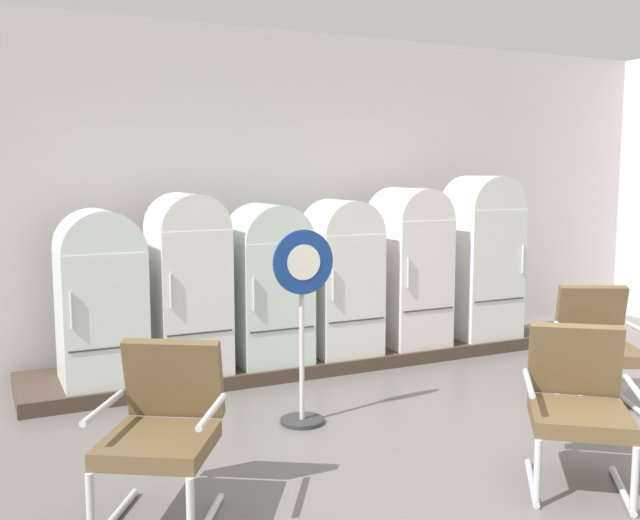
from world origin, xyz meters
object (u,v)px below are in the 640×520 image
object	(u,v)px
armchair_left	(163,424)
armchair_center	(578,400)
refrigerator_3	(342,272)
refrigerator_0	(100,292)
refrigerator_2	(268,279)
armchair_right	(598,341)
refrigerator_5	(482,252)
sign_stand	(303,330)
refrigerator_1	(188,277)
refrigerator_4	(409,261)

from	to	relation	value
armchair_left	armchair_center	distance (m)	2.34
refrigerator_3	armchair_left	world-z (taller)	refrigerator_3
refrigerator_0	refrigerator_2	bearing A→B (deg)	-0.51
refrigerator_0	armchair_right	world-z (taller)	refrigerator_0
refrigerator_5	sign_stand	world-z (taller)	refrigerator_5
armchair_center	sign_stand	xyz separation A→B (m)	(-1.02, 1.60, 0.18)
refrigerator_2	refrigerator_3	bearing A→B (deg)	-1.38
refrigerator_1	refrigerator_5	size ratio (longest dim) A/B	0.92
refrigerator_2	armchair_center	size ratio (longest dim) A/B	1.54
refrigerator_4	refrigerator_5	size ratio (longest dim) A/B	0.93
refrigerator_1	sign_stand	bearing A→B (deg)	-70.91
refrigerator_0	refrigerator_4	distance (m)	2.94
refrigerator_0	armchair_center	xyz separation A→B (m)	(2.20, -2.92, -0.35)
refrigerator_1	refrigerator_5	world-z (taller)	refrigerator_5
refrigerator_1	armchair_right	xyz separation A→B (m)	(2.71, -1.93, -0.42)
refrigerator_1	armchair_center	world-z (taller)	refrigerator_1
refrigerator_0	refrigerator_2	xyz separation A→B (m)	(1.44, -0.01, 0.01)
armchair_center	sign_stand	distance (m)	1.91
refrigerator_1	refrigerator_5	distance (m)	3.06
refrigerator_5	armchair_left	distance (m)	4.47
refrigerator_5	armchair_center	xyz separation A→B (m)	(-1.58, -2.89, -0.49)
sign_stand	armchair_right	bearing A→B (deg)	-14.89
armchair_right	sign_stand	xyz separation A→B (m)	(-2.25, 0.60, 0.18)
refrigerator_4	sign_stand	bearing A→B (deg)	-142.58
refrigerator_1	armchair_right	distance (m)	3.35
refrigerator_3	armchair_left	bearing A→B (deg)	-134.67
armchair_right	refrigerator_0	bearing A→B (deg)	150.78
refrigerator_4	sign_stand	size ratio (longest dim) A/B	1.09
refrigerator_1	refrigerator_3	bearing A→B (deg)	-1.54
refrigerator_5	armchair_right	distance (m)	1.99
armchair_left	sign_stand	bearing A→B (deg)	37.73
sign_stand	refrigerator_0	bearing A→B (deg)	131.83
refrigerator_3	refrigerator_4	xyz separation A→B (m)	(0.77, 0.05, 0.06)
refrigerator_2	refrigerator_3	size ratio (longest dim) A/B	0.98
refrigerator_5	armchair_right	bearing A→B (deg)	-100.65
armchair_left	armchair_right	distance (m)	3.50
armchair_right	armchair_left	bearing A→B (deg)	-174.15
refrigerator_4	sign_stand	distance (m)	2.23
refrigerator_2	refrigerator_4	bearing A→B (deg)	1.41
refrigerator_2	refrigerator_5	size ratio (longest dim) A/B	0.85
refrigerator_0	sign_stand	distance (m)	1.78
refrigerator_1	refrigerator_2	distance (m)	0.73
refrigerator_0	refrigerator_5	bearing A→B (deg)	-0.42
refrigerator_2	refrigerator_0	bearing A→B (deg)	179.49
refrigerator_3	armchair_center	bearing A→B (deg)	-89.36
refrigerator_1	refrigerator_2	size ratio (longest dim) A/B	1.07
refrigerator_3	armchair_right	world-z (taller)	refrigerator_3
armchair_left	armchair_right	xyz separation A→B (m)	(3.48, 0.36, 0.00)
refrigerator_3	sign_stand	bearing A→B (deg)	-127.39
armchair_right	armchair_center	bearing A→B (deg)	-140.80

